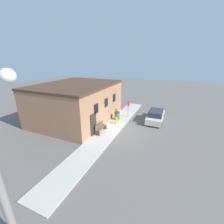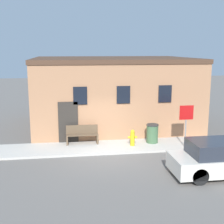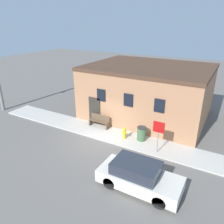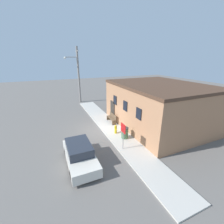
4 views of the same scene
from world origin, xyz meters
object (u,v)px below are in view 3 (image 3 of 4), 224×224
at_px(fire_hydrant, 124,133).
at_px(trash_bin, 142,134).
at_px(parked_car, 139,176).
at_px(stop_sign, 159,131).
at_px(bench, 99,121).

relative_size(fire_hydrant, trash_bin, 0.84).
relative_size(trash_bin, parked_car, 0.24).
bearing_deg(parked_car, fire_hydrant, 124.90).
bearing_deg(trash_bin, parked_car, -69.43).
bearing_deg(stop_sign, fire_hydrant, 167.26).
xyz_separation_m(fire_hydrant, trash_bin, (1.10, 0.35, 0.08)).
height_order(fire_hydrant, bench, bench).
distance_m(stop_sign, trash_bin, 1.93).
height_order(fire_hydrant, stop_sign, stop_sign).
bearing_deg(bench, parked_car, -41.46).
relative_size(stop_sign, trash_bin, 2.15).
bearing_deg(fire_hydrant, stop_sign, -12.74).
xyz_separation_m(fire_hydrant, stop_sign, (2.50, -0.57, 1.04)).
bearing_deg(bench, stop_sign, -14.21).
relative_size(stop_sign, parked_car, 0.51).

